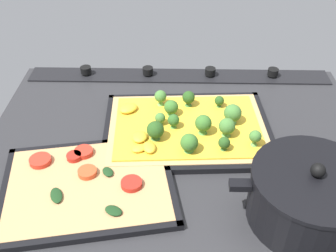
% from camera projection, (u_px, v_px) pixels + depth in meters
% --- Properties ---
extents(ground_plane, '(0.83, 0.69, 0.03)m').
position_uv_depth(ground_plane, '(179.00, 159.00, 0.85)').
color(ground_plane, '#28282B').
extents(stove_control_panel, '(0.80, 0.07, 0.03)m').
position_uv_depth(stove_control_panel, '(179.00, 75.00, 1.08)').
color(stove_control_panel, black).
rests_on(stove_control_panel, ground_plane).
extents(baking_tray_front, '(0.38, 0.29, 0.01)m').
position_uv_depth(baking_tray_front, '(187.00, 130.00, 0.89)').
color(baking_tray_front, black).
rests_on(baking_tray_front, ground_plane).
extents(broccoli_pizza, '(0.35, 0.26, 0.06)m').
position_uv_depth(broccoli_pizza, '(188.00, 126.00, 0.88)').
color(broccoli_pizza, tan).
rests_on(broccoli_pizza, baking_tray_front).
extents(baking_tray_back, '(0.36, 0.30, 0.01)m').
position_uv_depth(baking_tray_back, '(89.00, 187.00, 0.76)').
color(baking_tray_back, black).
rests_on(baking_tray_back, ground_plane).
extents(veggie_pizza_back, '(0.33, 0.27, 0.02)m').
position_uv_depth(veggie_pizza_back, '(88.00, 183.00, 0.76)').
color(veggie_pizza_back, tan).
rests_on(veggie_pizza_back, baking_tray_back).
extents(cooking_pot, '(0.27, 0.21, 0.12)m').
position_uv_depth(cooking_pot, '(310.00, 196.00, 0.68)').
color(cooking_pot, black).
rests_on(cooking_pot, ground_plane).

